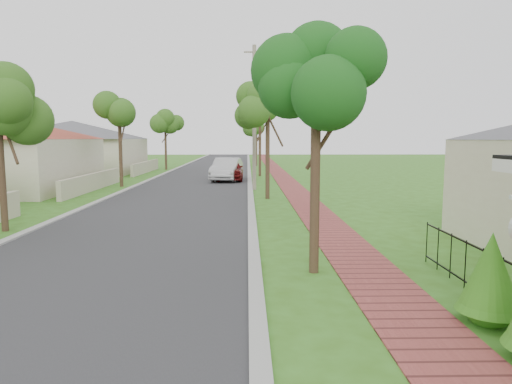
# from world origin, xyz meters

# --- Properties ---
(ground) EXTENTS (160.00, 160.00, 0.00)m
(ground) POSITION_xyz_m (0.00, 0.00, 0.00)
(ground) COLOR #356217
(ground) RESTS_ON ground
(road) EXTENTS (7.00, 120.00, 0.02)m
(road) POSITION_xyz_m (-3.00, 20.00, 0.00)
(road) COLOR #28282B
(road) RESTS_ON ground
(kerb_right) EXTENTS (0.30, 120.00, 0.10)m
(kerb_right) POSITION_xyz_m (0.65, 20.00, 0.00)
(kerb_right) COLOR #9E9E99
(kerb_right) RESTS_ON ground
(kerb_left) EXTENTS (0.30, 120.00, 0.10)m
(kerb_left) POSITION_xyz_m (-6.65, 20.00, 0.00)
(kerb_left) COLOR #9E9E99
(kerb_left) RESTS_ON ground
(sidewalk) EXTENTS (1.50, 120.00, 0.03)m
(sidewalk) POSITION_xyz_m (3.25, 20.00, 0.00)
(sidewalk) COLOR brown
(sidewalk) RESTS_ON ground
(street_trees) EXTENTS (10.70, 37.65, 5.89)m
(street_trees) POSITION_xyz_m (-2.87, 26.84, 4.54)
(street_trees) COLOR #382619
(street_trees) RESTS_ON ground
(far_house_grey) EXTENTS (15.56, 15.56, 4.60)m
(far_house_grey) POSITION_xyz_m (-14.97, 34.00, 2.34)
(far_house_grey) COLOR beige
(far_house_grey) RESTS_ON ground
(parked_car_red) EXTENTS (1.89, 4.66, 1.59)m
(parked_car_red) POSITION_xyz_m (-0.79, 26.13, 0.79)
(parked_car_red) COLOR #580D0D
(parked_car_red) RESTS_ON ground
(parked_car_white) EXTENTS (2.32, 5.10, 1.62)m
(parked_car_white) POSITION_xyz_m (-1.00, 25.98, 0.81)
(parked_car_white) COLOR silver
(parked_car_white) RESTS_ON ground
(near_tree) EXTENTS (2.01, 2.01, 5.16)m
(near_tree) POSITION_xyz_m (1.99, 3.17, 4.10)
(near_tree) COLOR #382619
(near_tree) RESTS_ON ground
(utility_pole) EXTENTS (1.20, 0.24, 8.37)m
(utility_pole) POSITION_xyz_m (0.90, 20.00, 4.24)
(utility_pole) COLOR gray
(utility_pole) RESTS_ON ground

